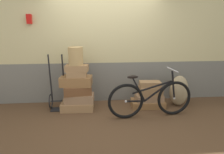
% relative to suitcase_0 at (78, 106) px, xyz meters
% --- Properties ---
extents(ground, '(9.67, 5.20, 0.06)m').
position_rel_suitcase_0_xyz_m(ground, '(0.64, -0.26, -0.12)').
color(ground, '#513823').
extents(station_building, '(7.67, 0.74, 3.07)m').
position_rel_suitcase_0_xyz_m(station_building, '(0.65, 0.59, 1.45)').
color(station_building, slate).
rests_on(station_building, ground).
extents(suitcase_0, '(0.71, 0.44, 0.18)m').
position_rel_suitcase_0_xyz_m(suitcase_0, '(0.00, 0.00, 0.00)').
color(suitcase_0, '#9E754C').
rests_on(suitcase_0, ground).
extents(suitcase_1, '(0.63, 0.37, 0.18)m').
position_rel_suitcase_0_xyz_m(suitcase_1, '(0.05, -0.01, 0.18)').
color(suitcase_1, '#937051').
rests_on(suitcase_1, suitcase_0).
extents(suitcase_2, '(0.60, 0.37, 0.18)m').
position_rel_suitcase_0_xyz_m(suitcase_2, '(0.02, -0.01, 0.36)').
color(suitcase_2, brown).
rests_on(suitcase_2, suitcase_1).
extents(suitcase_3, '(0.69, 0.43, 0.20)m').
position_rel_suitcase_0_xyz_m(suitcase_3, '(-0.01, 0.03, 0.56)').
color(suitcase_3, olive).
rests_on(suitcase_3, suitcase_2).
extents(suitcase_4, '(0.41, 0.25, 0.12)m').
position_rel_suitcase_0_xyz_m(suitcase_4, '(0.01, -0.01, 0.72)').
color(suitcase_4, '#9E754C').
rests_on(suitcase_4, suitcase_3).
extents(suitcase_5, '(0.49, 0.31, 0.13)m').
position_rel_suitcase_0_xyz_m(suitcase_5, '(0.02, 0.00, 0.85)').
color(suitcase_5, '#9E754C').
rests_on(suitcase_5, suitcase_4).
extents(suitcase_6, '(0.75, 0.46, 0.15)m').
position_rel_suitcase_0_xyz_m(suitcase_6, '(1.58, 0.03, -0.01)').
color(suitcase_6, olive).
rests_on(suitcase_6, ground).
extents(suitcase_7, '(0.61, 0.35, 0.14)m').
position_rel_suitcase_0_xyz_m(suitcase_7, '(1.61, 0.02, 0.13)').
color(suitcase_7, '#937051').
rests_on(suitcase_7, suitcase_6).
extents(suitcase_8, '(0.51, 0.29, 0.20)m').
position_rel_suitcase_0_xyz_m(suitcase_8, '(1.62, -0.01, 0.30)').
color(suitcase_8, '#9E754C').
rests_on(suitcase_8, suitcase_7).
extents(suitcase_9, '(0.48, 0.28, 0.12)m').
position_rel_suitcase_0_xyz_m(suitcase_9, '(1.61, 0.00, 0.45)').
color(suitcase_9, '#9E754C').
rests_on(suitcase_9, suitcase_8).
extents(wicker_basket, '(0.30, 0.30, 0.37)m').
position_rel_suitcase_0_xyz_m(wicker_basket, '(0.01, 0.01, 1.10)').
color(wicker_basket, tan).
rests_on(wicker_basket, suitcase_5).
extents(luggage_trolley, '(0.37, 0.38, 1.21)m').
position_rel_suitcase_0_xyz_m(luggage_trolley, '(-0.43, 0.12, 0.18)').
color(luggage_trolley, black).
rests_on(luggage_trolley, ground).
extents(burlap_sack, '(0.42, 0.36, 0.70)m').
position_rel_suitcase_0_xyz_m(burlap_sack, '(2.30, 0.05, 0.26)').
color(burlap_sack, '#9E8966').
rests_on(burlap_sack, ground).
extents(bicycle, '(1.73, 0.46, 0.97)m').
position_rel_suitcase_0_xyz_m(bicycle, '(1.49, -0.47, 0.29)').
color(bicycle, black).
rests_on(bicycle, ground).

